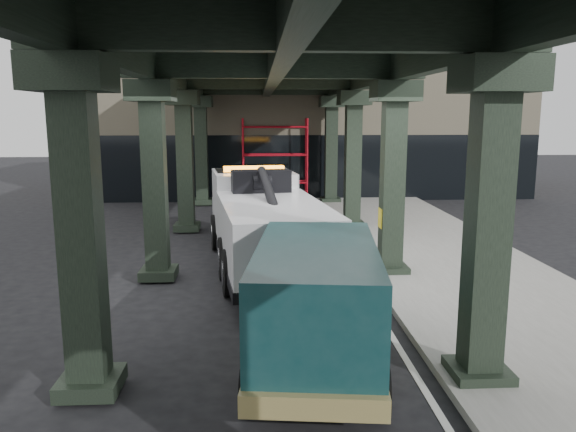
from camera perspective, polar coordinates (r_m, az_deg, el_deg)
name	(u,v)px	position (r m, az deg, el deg)	size (l,w,h in m)	color
ground	(296,303)	(12.81, 0.82, -8.81)	(90.00, 90.00, 0.00)	black
sidewalk	(460,272)	(15.60, 17.09, -5.46)	(5.00, 40.00, 0.15)	gray
lane_stripe	(355,276)	(14.90, 6.86, -6.09)	(0.12, 38.00, 0.01)	silver
viaduct	(275,61)	(14.13, -1.38, 15.45)	(7.40, 32.00, 6.40)	black
building	(307,117)	(32.20, 1.95, 9.97)	(22.00, 10.00, 8.00)	#C6B793
scaffolding	(275,159)	(26.81, -1.34, 5.85)	(3.08, 0.88, 4.00)	red
tow_truck	(263,219)	(15.35, -2.55, -0.32)	(3.42, 8.74, 2.80)	black
towed_van	(317,299)	(9.54, 2.92, -8.40)	(2.59, 5.40, 2.11)	#103739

